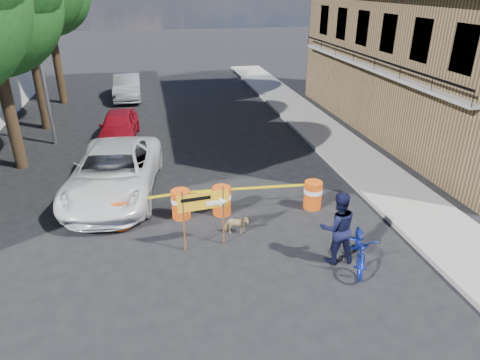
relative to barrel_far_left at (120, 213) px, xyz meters
name	(u,v)px	position (x,y,z in m)	size (l,w,h in m)	color
ground	(225,245)	(2.80, -1.56, -0.47)	(120.00, 120.00, 0.00)	black
sidewalk_east	(345,150)	(9.00, 4.44, -0.40)	(2.40, 40.00, 0.15)	gray
streetlamp	(38,41)	(-3.13, 7.94, 3.90)	(1.25, 0.18, 8.00)	gray
barrel_far_left	(120,213)	(0.00, 0.00, 0.00)	(0.58, 0.58, 0.90)	#E1480D
barrel_mid_left	(181,203)	(1.77, 0.23, 0.00)	(0.58, 0.58, 0.90)	#E1480D
barrel_mid_right	(222,200)	(3.02, 0.21, 0.00)	(0.58, 0.58, 0.90)	#E1480D
barrel_far_right	(313,194)	(5.89, 0.00, 0.00)	(0.58, 0.58, 0.90)	#E1480D
detour_sign	(210,205)	(2.43, -1.52, 0.80)	(1.35, 0.27, 1.75)	#592D19
pedestrian	(338,228)	(5.46, -2.80, 0.49)	(0.94, 0.73, 1.93)	black
bicycle	(363,230)	(6.00, -3.07, 0.52)	(0.69, 1.04, 1.98)	#1427A5
dog	(236,225)	(3.23, -1.05, -0.18)	(0.31, 0.69, 0.58)	tan
suv_white	(114,172)	(-0.26, 2.25, 0.34)	(2.68, 5.81, 1.61)	white
sedan_red	(119,126)	(-0.39, 7.95, 0.20)	(1.58, 3.92, 1.33)	#A70D1E
sedan_silver	(127,87)	(-0.26, 15.72, 0.26)	(1.55, 4.45, 1.47)	#9D9FA4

